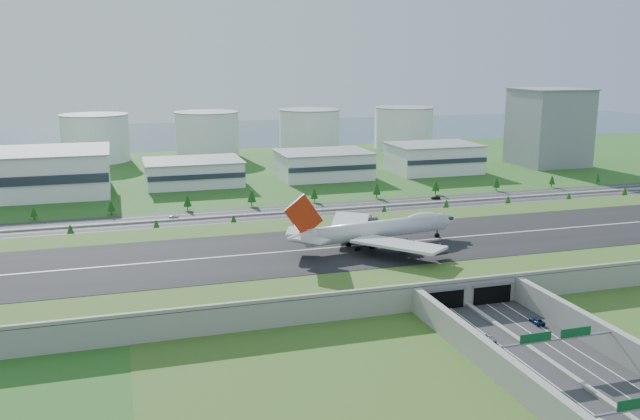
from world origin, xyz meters
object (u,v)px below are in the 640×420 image
object	(u,v)px
car_0	(491,338)
car_2	(537,321)
boeing_747	(376,229)
office_tower	(549,127)
car_5	(436,198)
fuel_tank_a	(95,138)
car_7	(174,216)

from	to	relation	value
car_0	car_2	bearing A→B (deg)	23.30
boeing_747	car_0	size ratio (longest dim) A/B	15.63
office_tower	car_5	world-z (taller)	office_tower
office_tower	fuel_tank_a	world-z (taller)	office_tower
boeing_747	car_5	xyz separation A→B (m)	(77.78, 106.47, -13.55)
car_0	car_7	size ratio (longest dim) A/B	0.95
fuel_tank_a	boeing_747	world-z (taller)	fuel_tank_a
fuel_tank_a	car_5	distance (m)	276.90
fuel_tank_a	car_0	distance (m)	402.78
fuel_tank_a	car_2	size ratio (longest dim) A/B	8.51
car_0	car_2	world-z (taller)	car_2
fuel_tank_a	boeing_747	size ratio (longest dim) A/B	0.67
office_tower	car_5	distance (m)	164.70
fuel_tank_a	car_0	bearing A→B (deg)	-73.74
car_0	car_2	distance (m)	21.00
car_0	car_5	xyz separation A→B (m)	(72.26, 180.92, 0.03)
office_tower	car_7	bearing A→B (deg)	-161.41
boeing_747	car_7	world-z (taller)	boeing_747
boeing_747	car_2	world-z (taller)	boeing_747
car_5	boeing_747	bearing A→B (deg)	-26.14
fuel_tank_a	car_7	distance (m)	213.60
office_tower	car_5	xyz separation A→B (m)	(-135.07, -90.43, -26.54)
car_7	car_0	bearing A→B (deg)	46.61
boeing_747	car_5	world-z (taller)	boeing_747
office_tower	car_7	xyz separation A→B (m)	(-279.91, -94.14, -26.65)
fuel_tank_a	car_0	world-z (taller)	fuel_tank_a
car_2	fuel_tank_a	bearing A→B (deg)	-67.65
fuel_tank_a	car_7	world-z (taller)	fuel_tank_a
office_tower	boeing_747	world-z (taller)	office_tower
fuel_tank_a	car_2	bearing A→B (deg)	-70.75
car_2	boeing_747	bearing A→B (deg)	-66.33
office_tower	car_5	size ratio (longest dim) A/B	10.85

